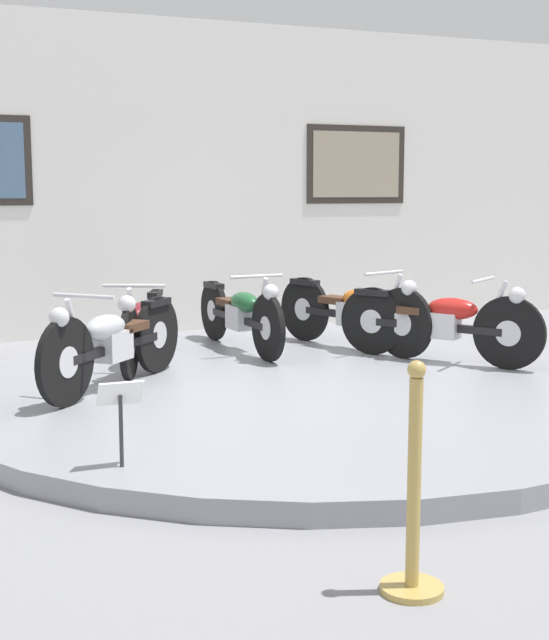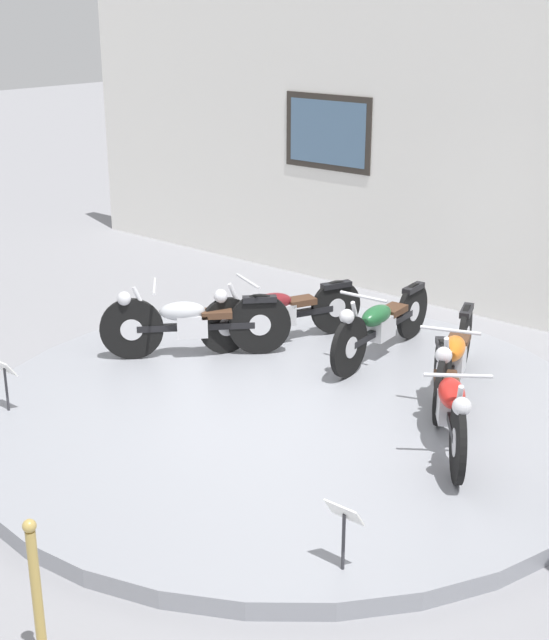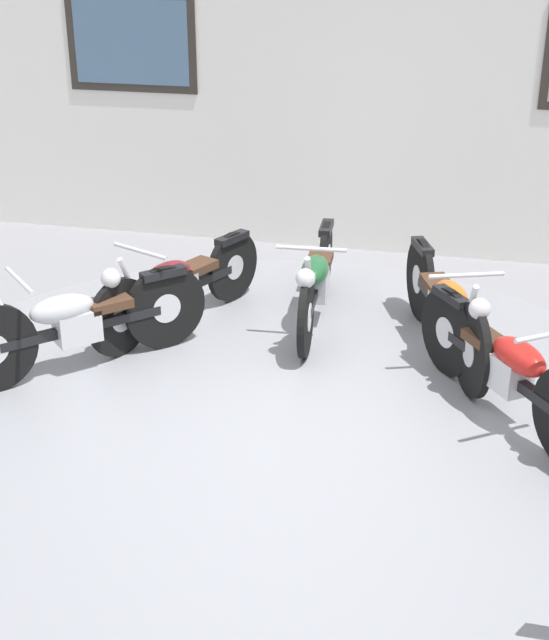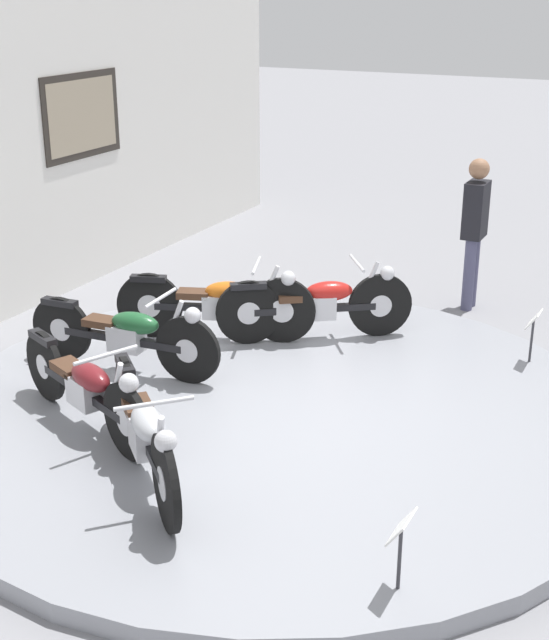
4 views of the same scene
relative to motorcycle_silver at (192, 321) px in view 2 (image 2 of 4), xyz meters
The scene contains 11 objects.
ground_plane 1.65m from the motorcycle_silver, 10.26° to the right, with size 60.00×60.00×0.00m, color gray.
display_platform 1.63m from the motorcycle_silver, 10.26° to the right, with size 5.90×5.90×0.15m, color gray.
back_wall 4.14m from the motorcycle_silver, 66.92° to the left, with size 14.00×0.22×3.74m.
motorcycle_silver is the anchor object (origin of this frame).
motorcycle_maroon 1.00m from the motorcycle_silver, 62.78° to the left, with size 0.84×1.83×0.79m.
motorcycle_green 1.99m from the motorcycle_silver, 39.25° to the left, with size 0.54×1.98×0.79m.
motorcycle_orange 2.76m from the motorcycle_silver, 18.84° to the left, with size 0.78×1.92×0.81m.
motorcycle_red 3.07m from the motorcycle_silver, ahead, with size 1.21×1.66×0.80m.
info_placard_front_left 2.08m from the motorcycle_silver, 100.24° to the right, with size 0.26×0.11×0.51m.
info_placard_front_centre 4.01m from the motorcycle_silver, 30.77° to the right, with size 0.26×0.11×0.51m.
stanchion_post_right_of_entry 4.59m from the motorcycle_silver, 56.24° to the right, with size 0.28×0.28×1.02m.
Camera 2 is at (4.79, -5.93, 3.73)m, focal length 50.00 mm.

